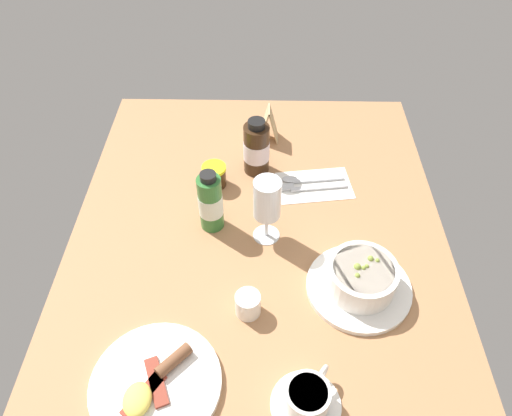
# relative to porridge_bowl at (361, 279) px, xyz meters

# --- Properties ---
(ground_plane) EXTENTS (1.10, 0.84, 0.03)m
(ground_plane) POSITION_rel_porridge_bowl_xyz_m (0.12, 0.21, -0.05)
(ground_plane) COLOR #A8754C
(porridge_bowl) EXTENTS (0.21, 0.21, 0.08)m
(porridge_bowl) POSITION_rel_porridge_bowl_xyz_m (0.00, 0.00, 0.00)
(porridge_bowl) COLOR white
(porridge_bowl) RESTS_ON ground_plane
(cutlery_setting) EXTENTS (0.14, 0.19, 0.01)m
(cutlery_setting) POSITION_rel_porridge_bowl_xyz_m (0.30, 0.07, -0.03)
(cutlery_setting) COLOR white
(cutlery_setting) RESTS_ON ground_plane
(coffee_cup) EXTENTS (0.12, 0.12, 0.06)m
(coffee_cup) POSITION_rel_porridge_bowl_xyz_m (-0.23, 0.12, -0.01)
(coffee_cup) COLOR white
(coffee_cup) RESTS_ON ground_plane
(creamer_jug) EXTENTS (0.06, 0.05, 0.06)m
(creamer_jug) POSITION_rel_porridge_bowl_xyz_m (-0.06, 0.22, -0.01)
(creamer_jug) COLOR white
(creamer_jug) RESTS_ON ground_plane
(wine_glass) EXTENTS (0.06, 0.06, 0.16)m
(wine_glass) POSITION_rel_porridge_bowl_xyz_m (0.14, 0.19, 0.07)
(wine_glass) COLOR white
(wine_glass) RESTS_ON ground_plane
(jam_jar) EXTENTS (0.06, 0.06, 0.06)m
(jam_jar) POSITION_rel_porridge_bowl_xyz_m (0.30, 0.31, -0.01)
(jam_jar) COLOR #3D2612
(jam_jar) RESTS_ON ground_plane
(sauce_bottle_green) EXTENTS (0.05, 0.05, 0.16)m
(sauce_bottle_green) POSITION_rel_porridge_bowl_xyz_m (0.17, 0.31, 0.04)
(sauce_bottle_green) COLOR #337233
(sauce_bottle_green) RESTS_ON ground_plane
(sauce_bottle_brown) EXTENTS (0.06, 0.06, 0.15)m
(sauce_bottle_brown) POSITION_rel_porridge_bowl_xyz_m (0.36, 0.21, 0.03)
(sauce_bottle_brown) COLOR #382314
(sauce_bottle_brown) RESTS_ON ground_plane
(breakfast_plate) EXTENTS (0.23, 0.23, 0.04)m
(breakfast_plate) POSITION_rel_porridge_bowl_xyz_m (-0.21, 0.38, -0.03)
(breakfast_plate) COLOR white
(breakfast_plate) RESTS_ON ground_plane
(menu_card) EXTENTS (0.05, 0.05, 0.10)m
(menu_card) POSITION_rel_porridge_bowl_xyz_m (0.49, 0.18, 0.01)
(menu_card) COLOR tan
(menu_card) RESTS_ON ground_plane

